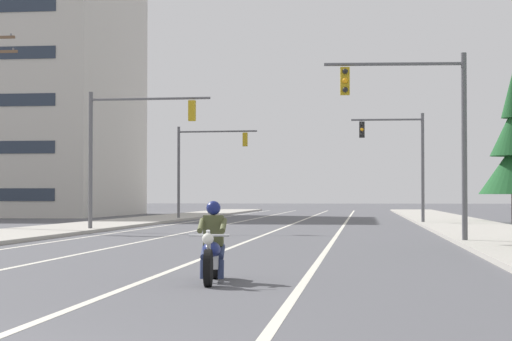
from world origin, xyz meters
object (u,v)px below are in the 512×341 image
object	(u,v)px
traffic_signal_near_left	(125,138)
traffic_signal_mid_right	(402,152)
motorcycle_with_rider	(212,250)
traffic_signal_near_right	(424,118)
traffic_signal_mid_left	(201,158)

from	to	relation	value
traffic_signal_near_left	traffic_signal_mid_right	distance (m)	17.52
traffic_signal_near_left	motorcycle_with_rider	bearing A→B (deg)	-71.49
motorcycle_with_rider	traffic_signal_mid_right	xyz separation A→B (m)	(4.85, 35.32, 3.46)
motorcycle_with_rider	traffic_signal_near_right	distance (m)	14.92
traffic_signal_near_left	traffic_signal_mid_left	xyz separation A→B (m)	(-0.21, 20.26, -0.01)
traffic_signal_near_right	motorcycle_with_rider	bearing A→B (deg)	-108.66
motorcycle_with_rider	traffic_signal_near_left	bearing A→B (deg)	108.51
motorcycle_with_rider	traffic_signal_mid_left	size ratio (longest dim) A/B	0.35
traffic_signal_mid_right	traffic_signal_mid_left	size ratio (longest dim) A/B	1.00
traffic_signal_mid_right	traffic_signal_mid_left	bearing A→B (deg)	147.74
motorcycle_with_rider	traffic_signal_mid_left	xyz separation A→B (m)	(-7.96, 43.41, 3.54)
motorcycle_with_rider	traffic_signal_mid_right	world-z (taller)	traffic_signal_mid_right
motorcycle_with_rider	traffic_signal_mid_right	size ratio (longest dim) A/B	0.35
traffic_signal_near_left	traffic_signal_mid_left	world-z (taller)	same
motorcycle_with_rider	traffic_signal_near_right	size ratio (longest dim) A/B	0.35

